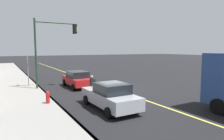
{
  "coord_description": "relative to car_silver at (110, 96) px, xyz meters",
  "views": [
    {
      "loc": [
        -15.42,
        8.8,
        3.59
      ],
      "look_at": [
        -1.0,
        0.61,
        1.84
      ],
      "focal_mm": 31.81,
      "sensor_mm": 36.0,
      "label": 1
    }
  ],
  "objects": [
    {
      "name": "pedestrian_with_backpack",
      "position": [
        3.67,
        -0.44,
        0.13
      ],
      "size": [
        0.39,
        0.39,
        1.59
      ],
      "color": "#262D4C",
      "rests_on": "ground"
    },
    {
      "name": "traffic_light_mast",
      "position": [
        8.0,
        1.54,
        3.45
      ],
      "size": [
        0.28,
        3.89,
        6.23
      ],
      "color": "#1E3823",
      "rests_on": "ground"
    },
    {
      "name": "lane_stripe_center",
      "position": [
        5.2,
        -3.12,
        -0.78
      ],
      "size": [
        80.0,
        0.16,
        0.01
      ],
      "primitive_type": "cube",
      "color": "#D8CC4C",
      "rests_on": "ground"
    },
    {
      "name": "car_silver",
      "position": [
        0.0,
        0.0,
        0.0
      ],
      "size": [
        4.56,
        2.0,
        1.59
      ],
      "color": "#A8AAB2",
      "rests_on": "ground"
    },
    {
      "name": "sidewalk_slab",
      "position": [
        5.2,
        4.35,
        -0.71
      ],
      "size": [
        80.0,
        3.64,
        0.15
      ],
      "primitive_type": "cube",
      "color": "gray",
      "rests_on": "ground"
    },
    {
      "name": "fire_hydrant",
      "position": [
        2.56,
        3.13,
        -0.32
      ],
      "size": [
        0.24,
        0.24,
        0.94
      ],
      "color": "red",
      "rests_on": "ground"
    },
    {
      "name": "ground",
      "position": [
        5.2,
        -3.12,
        -0.79
      ],
      "size": [
        200.0,
        200.0,
        0.0
      ],
      "primitive_type": "plane",
      "color": "black"
    },
    {
      "name": "street_sign_post",
      "position": [
        9.52,
        3.43,
        0.95
      ],
      "size": [
        0.6,
        0.08,
        2.97
      ],
      "color": "slate",
      "rests_on": "ground"
    },
    {
      "name": "curb_edge",
      "position": [
        5.2,
        2.61,
        -0.71
      ],
      "size": [
        80.0,
        0.16,
        0.15
      ],
      "primitive_type": "cube",
      "color": "slate",
      "rests_on": "ground"
    },
    {
      "name": "car_red",
      "position": [
        7.56,
        -0.65,
        -0.01
      ],
      "size": [
        4.14,
        1.92,
        1.52
      ],
      "color": "red",
      "rests_on": "ground"
    }
  ]
}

